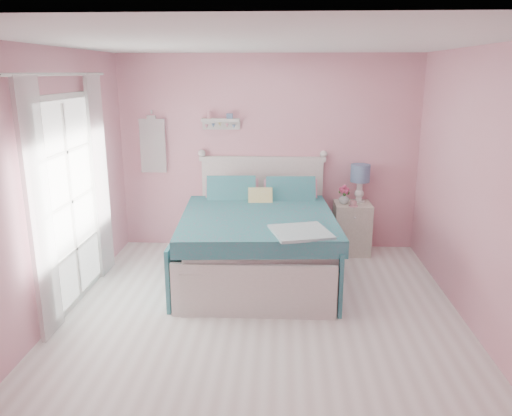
# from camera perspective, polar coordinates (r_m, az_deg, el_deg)

# --- Properties ---
(floor) EXTENTS (4.50, 4.50, 0.00)m
(floor) POSITION_cam_1_polar(r_m,az_deg,el_deg) (5.02, 0.53, -12.78)
(floor) COLOR silver
(floor) RESTS_ON ground
(room_shell) EXTENTS (4.50, 4.50, 4.50)m
(room_shell) POSITION_cam_1_polar(r_m,az_deg,el_deg) (4.50, 0.58, 5.33)
(room_shell) COLOR pink
(room_shell) RESTS_ON floor
(bed) EXTENTS (1.83, 2.23, 1.27)m
(bed) POSITION_cam_1_polar(r_m,az_deg,el_deg) (5.91, 0.30, -3.89)
(bed) COLOR silver
(bed) RESTS_ON floor
(nightstand) EXTENTS (0.48, 0.47, 0.69)m
(nightstand) POSITION_cam_1_polar(r_m,az_deg,el_deg) (6.80, 10.88, -2.26)
(nightstand) COLOR beige
(nightstand) RESTS_ON floor
(table_lamp) EXTENTS (0.25, 0.25, 0.51)m
(table_lamp) POSITION_cam_1_polar(r_m,az_deg,el_deg) (6.71, 11.82, 3.60)
(table_lamp) COLOR white
(table_lamp) RESTS_ON nightstand
(vase) EXTENTS (0.19, 0.19, 0.15)m
(vase) POSITION_cam_1_polar(r_m,az_deg,el_deg) (6.65, 10.02, 1.12)
(vase) COLOR silver
(vase) RESTS_ON nightstand
(teacup) EXTENTS (0.10, 0.10, 0.07)m
(teacup) POSITION_cam_1_polar(r_m,az_deg,el_deg) (6.54, 11.06, 0.50)
(teacup) COLOR pink
(teacup) RESTS_ON nightstand
(roses) EXTENTS (0.14, 0.11, 0.12)m
(roses) POSITION_cam_1_polar(r_m,az_deg,el_deg) (6.62, 10.05, 2.06)
(roses) COLOR #C4436E
(roses) RESTS_ON vase
(wall_shelf) EXTENTS (0.50, 0.15, 0.25)m
(wall_shelf) POSITION_cam_1_polar(r_m,az_deg,el_deg) (6.69, -4.06, 9.87)
(wall_shelf) COLOR silver
(wall_shelf) RESTS_ON room_shell
(hanging_dress) EXTENTS (0.34, 0.03, 0.72)m
(hanging_dress) POSITION_cam_1_polar(r_m,az_deg,el_deg) (6.90, -11.71, 6.96)
(hanging_dress) COLOR white
(hanging_dress) RESTS_ON room_shell
(french_door) EXTENTS (0.04, 1.32, 2.16)m
(french_door) POSITION_cam_1_polar(r_m,az_deg,el_deg) (5.44, -20.47, 0.62)
(french_door) COLOR silver
(french_door) RESTS_ON floor
(curtain_near) EXTENTS (0.04, 0.40, 2.32)m
(curtain_near) POSITION_cam_1_polar(r_m,az_deg,el_deg) (4.74, -23.50, -0.43)
(curtain_near) COLOR white
(curtain_near) RESTS_ON floor
(curtain_far) EXTENTS (0.04, 0.40, 2.32)m
(curtain_far) POSITION_cam_1_polar(r_m,az_deg,el_deg) (6.07, -17.41, 3.36)
(curtain_far) COLOR white
(curtain_far) RESTS_ON floor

